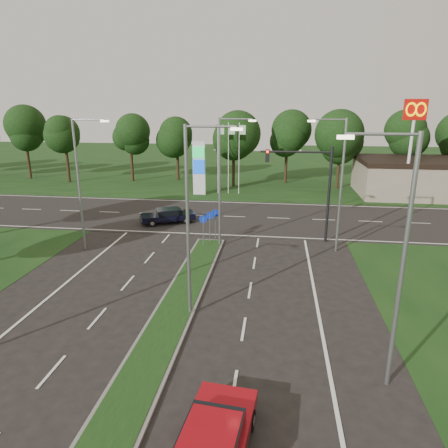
# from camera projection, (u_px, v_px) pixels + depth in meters

# --- Properties ---
(ground) EXTENTS (160.00, 160.00, 0.00)m
(ground) POSITION_uv_depth(u_px,v_px,m) (131.00, 398.00, 13.81)
(ground) COLOR black
(ground) RESTS_ON ground
(verge_far) EXTENTS (160.00, 50.00, 0.02)m
(verge_far) POSITION_uv_depth(u_px,v_px,m) (249.00, 167.00, 66.08)
(verge_far) COLOR black
(verge_far) RESTS_ON ground
(cross_road) EXTENTS (160.00, 12.00, 0.02)m
(cross_road) POSITION_uv_depth(u_px,v_px,m) (224.00, 216.00, 36.62)
(cross_road) COLOR black
(cross_road) RESTS_ON ground
(median_kerb) EXTENTS (2.00, 26.00, 0.12)m
(median_kerb) POSITION_uv_depth(u_px,v_px,m) (163.00, 334.00, 17.60)
(median_kerb) COLOR slate
(median_kerb) RESTS_ON ground
(commercial_building) EXTENTS (16.00, 9.00, 4.00)m
(commercial_building) POSITION_uv_depth(u_px,v_px,m) (432.00, 178.00, 44.64)
(commercial_building) COLOR gray
(commercial_building) RESTS_ON ground
(streetlight_median_near) EXTENTS (2.53, 0.22, 9.00)m
(streetlight_median_near) POSITION_uv_depth(u_px,v_px,m) (192.00, 214.00, 17.94)
(streetlight_median_near) COLOR gray
(streetlight_median_near) RESTS_ON ground
(streetlight_median_far) EXTENTS (2.53, 0.22, 9.00)m
(streetlight_median_far) POSITION_uv_depth(u_px,v_px,m) (222.00, 176.00, 27.45)
(streetlight_median_far) COLOR gray
(streetlight_median_far) RESTS_ON ground
(streetlight_left_far) EXTENTS (2.53, 0.22, 9.00)m
(streetlight_left_far) POSITION_uv_depth(u_px,v_px,m) (81.00, 178.00, 26.74)
(streetlight_left_far) COLOR gray
(streetlight_left_far) RESTS_ON ground
(streetlight_right_far) EXTENTS (2.53, 0.22, 9.00)m
(streetlight_right_far) POSITION_uv_depth(u_px,v_px,m) (339.00, 179.00, 26.45)
(streetlight_right_far) COLOR gray
(streetlight_right_far) RESTS_ON ground
(streetlight_right_near) EXTENTS (2.53, 0.22, 9.00)m
(streetlight_right_near) POSITION_uv_depth(u_px,v_px,m) (398.00, 253.00, 13.15)
(streetlight_right_near) COLOR gray
(streetlight_right_near) RESTS_ON ground
(traffic_signal) EXTENTS (5.10, 0.42, 7.00)m
(traffic_signal) POSITION_uv_depth(u_px,v_px,m) (311.00, 179.00, 28.67)
(traffic_signal) COLOR black
(traffic_signal) RESTS_ON ground
(median_signs) EXTENTS (1.16, 1.76, 2.38)m
(median_signs) POSITION_uv_depth(u_px,v_px,m) (209.00, 221.00, 28.91)
(median_signs) COLOR gray
(median_signs) RESTS_ON ground
(gas_pylon) EXTENTS (5.80, 1.26, 8.00)m
(gas_pylon) POSITION_uv_depth(u_px,v_px,m) (201.00, 167.00, 44.79)
(gas_pylon) COLOR silver
(gas_pylon) RESTS_ON ground
(mcdonalds_sign) EXTENTS (2.20, 0.47, 10.40)m
(mcdonalds_sign) POSITION_uv_depth(u_px,v_px,m) (414.00, 124.00, 39.62)
(mcdonalds_sign) COLOR silver
(mcdonalds_sign) RESTS_ON ground
(treeline_far) EXTENTS (6.00, 6.00, 9.90)m
(treeline_far) POSITION_uv_depth(u_px,v_px,m) (241.00, 130.00, 49.80)
(treeline_far) COLOR black
(treeline_far) RESTS_ON ground
(red_sedan) EXTENTS (2.33, 4.76, 1.26)m
(red_sedan) POSITION_uv_depth(u_px,v_px,m) (212.00, 444.00, 11.12)
(red_sedan) COLOR maroon
(red_sedan) RESTS_ON ground
(navy_sedan) EXTENTS (4.89, 3.56, 1.25)m
(navy_sedan) POSITION_uv_depth(u_px,v_px,m) (168.00, 215.00, 34.39)
(navy_sedan) COLOR black
(navy_sedan) RESTS_ON ground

